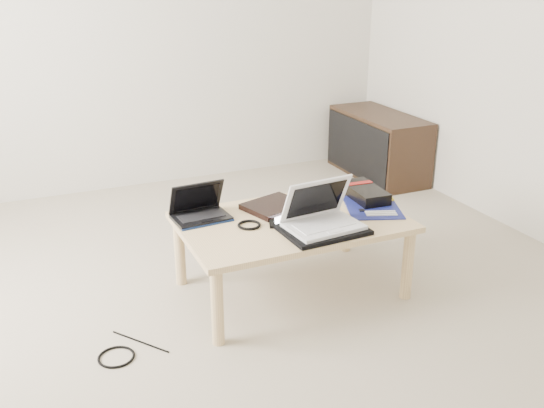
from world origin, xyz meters
name	(u,v)px	position (x,y,z in m)	size (l,w,h in m)	color
ground	(231,309)	(0.00, 0.00, 0.00)	(4.00, 4.00, 0.00)	#ABA28B
coffee_table	(292,228)	(0.35, 0.05, 0.35)	(1.10, 0.70, 0.40)	#D4B680
media_cabinet	(377,145)	(1.77, 1.45, 0.25)	(0.41, 0.90, 0.50)	#332315
book	(274,206)	(0.33, 0.21, 0.41)	(0.34, 0.31, 0.03)	black
netbook	(200,211)	(-0.06, 0.25, 0.44)	(0.28, 0.22, 0.18)	black
tablet	(296,219)	(0.37, 0.03, 0.41)	(0.32, 0.29, 0.01)	black
remote	(314,215)	(0.47, 0.03, 0.41)	(0.07, 0.23, 0.02)	silver
neoprene_sleeve	(323,230)	(0.42, -0.15, 0.41)	(0.39, 0.28, 0.02)	black
white_laptop	(321,217)	(0.42, -0.12, 0.47)	(0.36, 0.27, 0.23)	silver
motherboard	(373,207)	(0.80, 0.02, 0.40)	(0.37, 0.41, 0.02)	#0B114A
gpu_box	(364,193)	(0.83, 0.15, 0.43)	(0.17, 0.32, 0.07)	black
cable_coil	(249,225)	(0.12, 0.05, 0.41)	(0.11, 0.11, 0.01)	black
floor_cable_coil	(116,357)	(-0.59, -0.18, 0.01)	(0.16, 0.16, 0.01)	black
floor_cable_trail	(140,342)	(-0.47, -0.11, 0.00)	(0.01, 0.01, 0.32)	black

